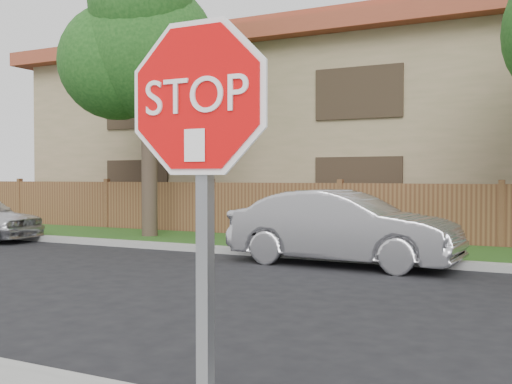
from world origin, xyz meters
The scene contains 6 objects.
far_curb centered at (0.00, 8.15, 0.07)m, with size 70.00×0.30×0.15m, color gray.
grass_strip centered at (0.00, 9.80, 0.06)m, with size 70.00×3.00×0.12m, color #1E4714.
fence centered at (0.00, 11.40, 0.80)m, with size 70.00×0.12×1.60m, color #54311D.
tree_left centered at (-8.98, 9.57, 5.22)m, with size 4.80×3.90×7.78m.
stop_sign centered at (-0.30, -1.48, 1.83)m, with size 1.01×0.13×2.55m.
sedan_left centered at (-2.65, 7.60, 0.75)m, with size 1.59×4.57×1.51m, color #A8A7AC.
Camera 1 is at (1.20, -3.85, 1.79)m, focal length 42.00 mm.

